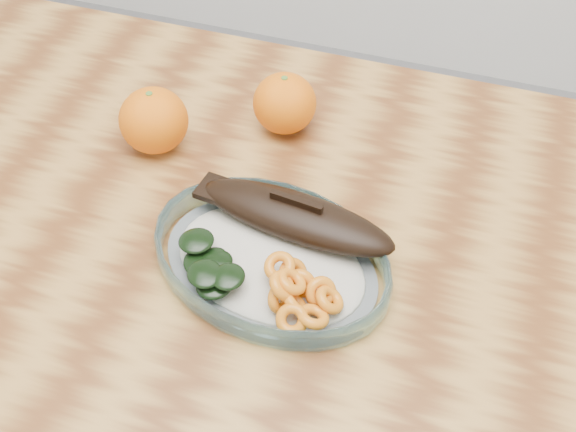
{
  "coord_description": "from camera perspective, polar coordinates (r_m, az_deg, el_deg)",
  "views": [
    {
      "loc": [
        0.2,
        -0.46,
        1.36
      ],
      "look_at": [
        0.03,
        0.06,
        0.77
      ],
      "focal_mm": 45.0,
      "sensor_mm": 36.0,
      "label": 1
    }
  ],
  "objects": [
    {
      "name": "dining_table",
      "position": [
        0.87,
        -3.27,
        -7.48
      ],
      "size": [
        1.2,
        0.8,
        0.75
      ],
      "color": "brown",
      "rests_on": "ground"
    },
    {
      "name": "plated_meal",
      "position": [
        0.76,
        -1.3,
        -3.1
      ],
      "size": [
        0.58,
        0.58,
        0.08
      ],
      "rotation": [
        0.0,
        0.0,
        -0.22
      ],
      "color": "white",
      "rests_on": "dining_table"
    },
    {
      "name": "orange_left",
      "position": [
        0.9,
        -10.56,
        7.43
      ],
      "size": [
        0.08,
        0.08,
        0.08
      ],
      "primitive_type": "sphere",
      "color": "#E54004",
      "rests_on": "dining_table"
    },
    {
      "name": "orange_right",
      "position": [
        0.92,
        -0.27,
        8.9
      ],
      "size": [
        0.08,
        0.08,
        0.08
      ],
      "primitive_type": "sphere",
      "color": "#E54004",
      "rests_on": "dining_table"
    }
  ]
}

